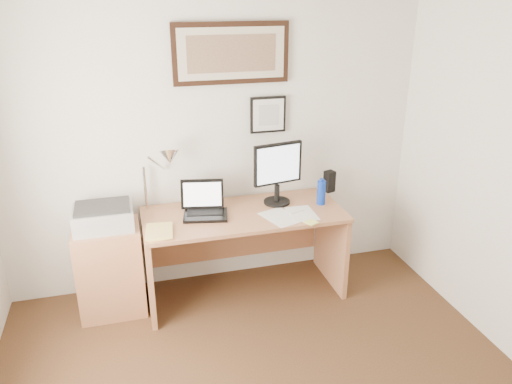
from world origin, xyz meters
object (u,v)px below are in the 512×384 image
object	(u,v)px
water_bottle	(321,193)
book	(146,232)
side_cabinet	(111,270)
desk	(241,234)
printer	(103,217)
lcd_monitor	(278,171)
laptop	(204,208)

from	to	relation	value
water_bottle	book	xyz separation A→B (m)	(-1.44, -0.17, -0.09)
side_cabinet	book	xyz separation A→B (m)	(0.29, -0.22, 0.40)
book	desk	distance (m)	0.86
side_cabinet	water_bottle	distance (m)	1.80
water_bottle	printer	distance (m)	1.74
side_cabinet	lcd_monitor	world-z (taller)	lcd_monitor
desk	lcd_monitor	distance (m)	0.61
water_bottle	desk	size ratio (longest dim) A/B	0.13
desk	printer	size ratio (longest dim) A/B	3.64
book	printer	size ratio (longest dim) A/B	0.61
water_bottle	laptop	bearing A→B (deg)	176.98
book	laptop	xyz separation A→B (m)	(0.48, 0.22, 0.05)
book	lcd_monitor	xyz separation A→B (m)	(1.10, 0.28, 0.28)
printer	book	bearing A→B (deg)	-39.08
water_bottle	lcd_monitor	world-z (taller)	lcd_monitor
book	printer	bearing A→B (deg)	140.92
water_bottle	laptop	xyz separation A→B (m)	(-0.97, 0.05, -0.04)
side_cabinet	printer	world-z (taller)	printer
book	side_cabinet	bearing A→B (deg)	142.21
side_cabinet	laptop	bearing A→B (deg)	0.08
water_bottle	book	distance (m)	1.46
book	printer	xyz separation A→B (m)	(-0.29, 0.24, 0.06)
book	desk	xyz separation A→B (m)	(0.78, 0.26, -0.25)
laptop	lcd_monitor	distance (m)	0.67
water_bottle	lcd_monitor	distance (m)	0.41
water_bottle	lcd_monitor	bearing A→B (deg)	162.63
water_bottle	laptop	world-z (taller)	laptop
book	lcd_monitor	size ratio (longest dim) A/B	0.52
lcd_monitor	printer	xyz separation A→B (m)	(-1.39, -0.04, -0.22)
book	laptop	world-z (taller)	laptop
water_bottle	desk	distance (m)	0.75
laptop	printer	distance (m)	0.77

